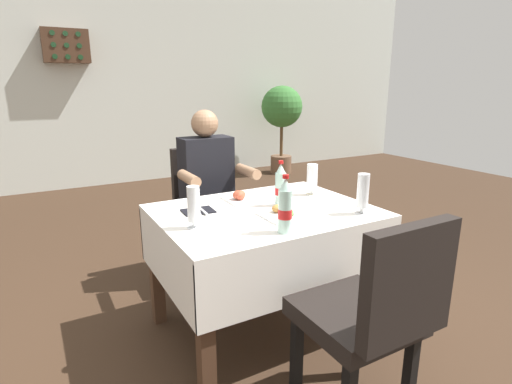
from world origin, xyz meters
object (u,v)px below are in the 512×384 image
Objects in this scene: chair_far_diner_seat at (208,205)px; plate_far_diner at (242,197)px; beer_glass_middle at (312,178)px; cola_bottle_secondary at (281,186)px; chair_near_camera_side at (372,312)px; beer_glass_right at (363,194)px; plate_near_camera at (283,213)px; beer_glass_left at (194,206)px; wall_bottle_rack at (66,46)px; napkin_cutlery_set at (198,211)px; main_dining_table at (265,238)px; cola_bottle_primary at (285,207)px; seated_diner_far at (210,188)px; potted_plant_corner at (282,113)px.

chair_far_diner_seat is 0.65m from plate_far_diner.
cola_bottle_secondary is at bearing -161.77° from beer_glass_middle.
chair_near_camera_side reaches higher than plate_far_diner.
plate_near_camera is at bearing 156.67° from beer_glass_right.
beer_glass_left is 0.90m from beer_glass_middle.
wall_bottle_rack is at bearing 97.51° from plate_near_camera.
plate_near_camera is at bearing -82.49° from wall_bottle_rack.
napkin_cutlery_set is at bearing 64.78° from beer_glass_left.
main_dining_table is 5.28× the size of plate_near_camera.
chair_near_camera_side reaches higher than beer_glass_left.
plate_far_diner is 0.79× the size of cola_bottle_primary.
chair_far_diner_seat reaches higher than beer_glass_left.
main_dining_table is 0.84m from chair_far_diner_seat.
seated_diner_far is 0.66m from napkin_cutlery_set.
beer_glass_middle is at bearing -53.63° from seated_diner_far.
cola_bottle_secondary is at bearing -53.34° from plate_far_diner.
wall_bottle_rack is at bearing 171.39° from potted_plant_corner.
chair_far_diner_seat is 0.19m from seated_diner_far.
seated_diner_far reaches higher than cola_bottle_secondary.
chair_far_diner_seat reaches higher than plate_near_camera.
plate_near_camera is 1.06× the size of beer_glass_left.
seated_diner_far is 2.25× the size of wall_bottle_rack.
seated_diner_far is 5.64× the size of plate_near_camera.
beer_glass_right is at bearing -23.33° from plate_near_camera.
beer_glass_left is 1.07× the size of beer_glass_middle.
beer_glass_right is (0.42, -1.16, 0.31)m from chair_far_diner_seat.
chair_far_diner_seat and chair_near_camera_side have the same top height.
plate_near_camera is 1.01× the size of beer_glass_right.
wall_bottle_rack is (-0.96, 4.02, 1.05)m from beer_glass_middle.
napkin_cutlery_set is at bearing -87.13° from wall_bottle_rack.
beer_glass_right is at bearing -36.97° from main_dining_table.
seated_diner_far is 5.67× the size of plate_far_diner.
chair_far_diner_seat is at bearing 98.56° from cola_bottle_secondary.
plate_far_diner reaches higher than napkin_cutlery_set.
napkin_cutlery_set is (-0.34, -0.69, 0.20)m from chair_far_diner_seat.
cola_bottle_primary is at bearing -93.99° from seated_diner_far.
cola_bottle_primary is at bearing -120.02° from cola_bottle_secondary.
beer_glass_middle is 0.31m from cola_bottle_secondary.
cola_bottle_primary is at bearing -94.72° from chair_far_diner_seat.
beer_glass_middle is 0.89× the size of beer_glass_right.
main_dining_table is 0.24m from plate_near_camera.
potted_plant_corner is at bearing 55.92° from main_dining_table.
plate_far_diner is at bearing -90.37° from seated_diner_far.
chair_near_camera_side is at bearing -71.17° from napkin_cutlery_set.
plate_near_camera is (0.05, -0.88, 0.05)m from seated_diner_far.
chair_far_diner_seat reaches higher than napkin_cutlery_set.
seated_diner_far is 0.50m from plate_far_diner.
chair_near_camera_side is 4.37× the size of beer_glass_right.
beer_glass_right is (0.44, -1.05, 0.15)m from seated_diner_far.
cola_bottle_secondary is at bearing 59.98° from cola_bottle_primary.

